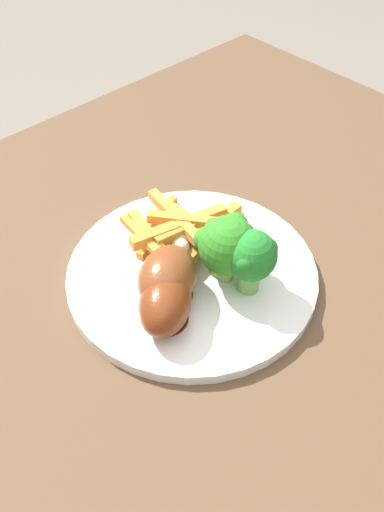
{
  "coord_description": "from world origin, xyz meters",
  "views": [
    {
      "loc": [
        -0.22,
        -0.27,
        1.18
      ],
      "look_at": [
        0.05,
        0.01,
        0.78
      ],
      "focal_mm": 39.21,
      "sensor_mm": 36.0,
      "label": 1
    }
  ],
  "objects_px": {
    "broccoli_floret_middle": "(222,242)",
    "chicken_drumstick_far": "(168,275)",
    "dining_table": "(169,376)",
    "dinner_plate": "(192,274)",
    "chicken_drumstick_near": "(166,300)",
    "broccoli_floret_back": "(251,257)",
    "carrot_fries_pile": "(180,229)",
    "broccoli_floret_front": "(226,244)"
  },
  "relations": [
    {
      "from": "dinner_plate",
      "to": "broccoli_floret_back",
      "type": "xyz_separation_m",
      "value": [
        0.02,
        -0.06,
        0.05
      ]
    },
    {
      "from": "broccoli_floret_back",
      "to": "carrot_fries_pile",
      "type": "distance_m",
      "value": 0.1
    },
    {
      "from": "dining_table",
      "to": "carrot_fries_pile",
      "type": "distance_m",
      "value": 0.17
    },
    {
      "from": "dining_table",
      "to": "carrot_fries_pile",
      "type": "xyz_separation_m",
      "value": [
        0.07,
        0.05,
        0.15
      ]
    },
    {
      "from": "broccoli_floret_front",
      "to": "broccoli_floret_back",
      "type": "relative_size",
      "value": 1.04
    },
    {
      "from": "broccoli_floret_back",
      "to": "carrot_fries_pile",
      "type": "bearing_deg",
      "value": 93.36
    },
    {
      "from": "broccoli_floret_middle",
      "to": "carrot_fries_pile",
      "type": "relative_size",
      "value": 0.47
    },
    {
      "from": "chicken_drumstick_near",
      "to": "broccoli_floret_back",
      "type": "bearing_deg",
      "value": -19.74
    },
    {
      "from": "dinner_plate",
      "to": "broccoli_floret_middle",
      "type": "relative_size",
      "value": 4.02
    },
    {
      "from": "dinner_plate",
      "to": "broccoli_floret_back",
      "type": "distance_m",
      "value": 0.08
    },
    {
      "from": "dining_table",
      "to": "carrot_fries_pile",
      "type": "height_order",
      "value": "carrot_fries_pile"
    },
    {
      "from": "broccoli_floret_front",
      "to": "chicken_drumstick_far",
      "type": "distance_m",
      "value": 0.06
    },
    {
      "from": "chicken_drumstick_near",
      "to": "chicken_drumstick_far",
      "type": "xyz_separation_m",
      "value": [
        0.02,
        0.02,
        0.0
      ]
    },
    {
      "from": "broccoli_floret_back",
      "to": "broccoli_floret_middle",
      "type": "bearing_deg",
      "value": 96.78
    },
    {
      "from": "dinner_plate",
      "to": "carrot_fries_pile",
      "type": "height_order",
      "value": "carrot_fries_pile"
    },
    {
      "from": "dining_table",
      "to": "broccoli_floret_middle",
      "type": "distance_m",
      "value": 0.19
    },
    {
      "from": "broccoli_floret_front",
      "to": "broccoli_floret_middle",
      "type": "bearing_deg",
      "value": 83.03
    },
    {
      "from": "dining_table",
      "to": "dinner_plate",
      "type": "bearing_deg",
      "value": 16.48
    },
    {
      "from": "chicken_drumstick_near",
      "to": "dining_table",
      "type": "bearing_deg",
      "value": 55.86
    },
    {
      "from": "dining_table",
      "to": "dinner_plate",
      "type": "distance_m",
      "value": 0.13
    },
    {
      "from": "dining_table",
      "to": "chicken_drumstick_far",
      "type": "xyz_separation_m",
      "value": [
        0.01,
        0.01,
        0.16
      ]
    },
    {
      "from": "dinner_plate",
      "to": "chicken_drumstick_far",
      "type": "bearing_deg",
      "value": -169.42
    },
    {
      "from": "carrot_fries_pile",
      "to": "chicken_drumstick_far",
      "type": "relative_size",
      "value": 1.07
    },
    {
      "from": "broccoli_floret_back",
      "to": "chicken_drumstick_near",
      "type": "xyz_separation_m",
      "value": [
        -0.08,
        0.03,
        -0.02
      ]
    },
    {
      "from": "broccoli_floret_back",
      "to": "chicken_drumstick_far",
      "type": "distance_m",
      "value": 0.08
    },
    {
      "from": "broccoli_floret_front",
      "to": "broccoli_floret_back",
      "type": "distance_m",
      "value": 0.03
    },
    {
      "from": "chicken_drumstick_far",
      "to": "carrot_fries_pile",
      "type": "bearing_deg",
      "value": 38.82
    },
    {
      "from": "broccoli_floret_front",
      "to": "broccoli_floret_middle",
      "type": "height_order",
      "value": "broccoli_floret_front"
    },
    {
      "from": "carrot_fries_pile",
      "to": "dining_table",
      "type": "bearing_deg",
      "value": -142.2
    },
    {
      "from": "broccoli_floret_front",
      "to": "chicken_drumstick_near",
      "type": "xyz_separation_m",
      "value": [
        -0.08,
        0.0,
        -0.02
      ]
    },
    {
      "from": "dinner_plate",
      "to": "broccoli_floret_middle",
      "type": "height_order",
      "value": "broccoli_floret_middle"
    },
    {
      "from": "dining_table",
      "to": "broccoli_floret_back",
      "type": "relative_size",
      "value": 14.66
    },
    {
      "from": "broccoli_floret_back",
      "to": "broccoli_floret_front",
      "type": "bearing_deg",
      "value": 100.05
    },
    {
      "from": "carrot_fries_pile",
      "to": "broccoli_floret_back",
      "type": "bearing_deg",
      "value": -86.64
    },
    {
      "from": "dinner_plate",
      "to": "chicken_drumstick_near",
      "type": "xyz_separation_m",
      "value": [
        -0.06,
        -0.03,
        0.03
      ]
    },
    {
      "from": "broccoli_floret_middle",
      "to": "chicken_drumstick_far",
      "type": "relative_size",
      "value": 0.51
    },
    {
      "from": "broccoli_floret_back",
      "to": "chicken_drumstick_far",
      "type": "bearing_deg",
      "value": 141.21
    },
    {
      "from": "chicken_drumstick_near",
      "to": "carrot_fries_pile",
      "type": "bearing_deg",
      "value": 40.46
    },
    {
      "from": "dining_table",
      "to": "chicken_drumstick_near",
      "type": "distance_m",
      "value": 0.15
    },
    {
      "from": "broccoli_floret_back",
      "to": "carrot_fries_pile",
      "type": "height_order",
      "value": "broccoli_floret_back"
    },
    {
      "from": "broccoli_floret_front",
      "to": "dining_table",
      "type": "bearing_deg",
      "value": 168.59
    },
    {
      "from": "chicken_drumstick_far",
      "to": "dining_table",
      "type": "bearing_deg",
      "value": -147.36
    }
  ]
}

